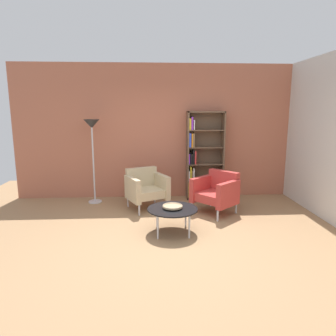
{
  "coord_description": "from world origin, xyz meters",
  "views": [
    {
      "loc": [
        -0.27,
        -4.28,
        1.94
      ],
      "look_at": [
        0.03,
        0.84,
        0.95
      ],
      "focal_mm": 32.64,
      "sensor_mm": 36.0,
      "label": 1
    }
  ],
  "objects_px": {
    "coffee_table_low": "(173,210)",
    "armchair_corner_red": "(146,188)",
    "decorative_bowl": "(173,206)",
    "bookshelf_tall": "(202,157)",
    "armchair_near_window": "(216,191)",
    "floor_lamp_torchiere": "(92,134)"
  },
  "relations": [
    {
      "from": "floor_lamp_torchiere",
      "to": "coffee_table_low",
      "type": "bearing_deg",
      "value": -48.23
    },
    {
      "from": "armchair_corner_red",
      "to": "coffee_table_low",
      "type": "bearing_deg",
      "value": -95.98
    },
    {
      "from": "coffee_table_low",
      "to": "floor_lamp_torchiere",
      "type": "bearing_deg",
      "value": 131.77
    },
    {
      "from": "decorative_bowl",
      "to": "floor_lamp_torchiere",
      "type": "distance_m",
      "value": 2.5
    },
    {
      "from": "armchair_near_window",
      "to": "floor_lamp_torchiere",
      "type": "relative_size",
      "value": 0.55
    },
    {
      "from": "armchair_corner_red",
      "to": "armchair_near_window",
      "type": "relative_size",
      "value": 0.96
    },
    {
      "from": "bookshelf_tall",
      "to": "decorative_bowl",
      "type": "relative_size",
      "value": 5.94
    },
    {
      "from": "coffee_table_low",
      "to": "decorative_bowl",
      "type": "xyz_separation_m",
      "value": [
        0.0,
        0.0,
        0.06
      ]
    },
    {
      "from": "coffee_table_low",
      "to": "bookshelf_tall",
      "type": "bearing_deg",
      "value": 68.18
    },
    {
      "from": "armchair_near_window",
      "to": "floor_lamp_torchiere",
      "type": "bearing_deg",
      "value": -149.66
    },
    {
      "from": "bookshelf_tall",
      "to": "coffee_table_low",
      "type": "bearing_deg",
      "value": -111.82
    },
    {
      "from": "bookshelf_tall",
      "to": "armchair_near_window",
      "type": "relative_size",
      "value": 2.0
    },
    {
      "from": "decorative_bowl",
      "to": "armchair_near_window",
      "type": "bearing_deg",
      "value": 45.4
    },
    {
      "from": "bookshelf_tall",
      "to": "floor_lamp_torchiere",
      "type": "height_order",
      "value": "bookshelf_tall"
    },
    {
      "from": "armchair_corner_red",
      "to": "decorative_bowl",
      "type": "bearing_deg",
      "value": -95.98
    },
    {
      "from": "coffee_table_low",
      "to": "armchair_corner_red",
      "type": "relative_size",
      "value": 0.88
    },
    {
      "from": "coffee_table_low",
      "to": "floor_lamp_torchiere",
      "type": "xyz_separation_m",
      "value": [
        -1.52,
        1.71,
        1.08
      ]
    },
    {
      "from": "coffee_table_low",
      "to": "armchair_corner_red",
      "type": "xyz_separation_m",
      "value": [
        -0.44,
        1.28,
        0.04
      ]
    },
    {
      "from": "bookshelf_tall",
      "to": "armchair_corner_red",
      "type": "distance_m",
      "value": 1.47
    },
    {
      "from": "bookshelf_tall",
      "to": "armchair_near_window",
      "type": "xyz_separation_m",
      "value": [
        0.13,
        -1.02,
        -0.51
      ]
    },
    {
      "from": "bookshelf_tall",
      "to": "coffee_table_low",
      "type": "distance_m",
      "value": 2.15
    },
    {
      "from": "coffee_table_low",
      "to": "decorative_bowl",
      "type": "height_order",
      "value": "decorative_bowl"
    }
  ]
}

